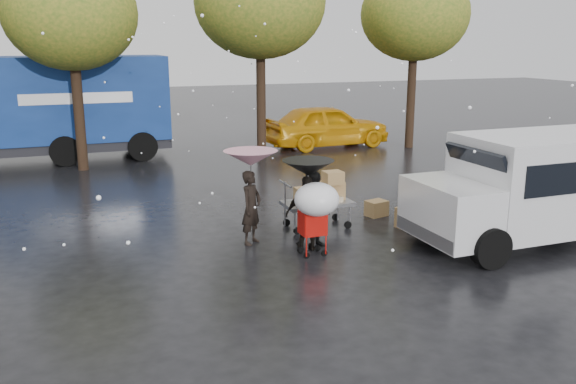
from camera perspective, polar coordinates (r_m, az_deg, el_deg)
name	(u,v)px	position (r m, az deg, el deg)	size (l,w,h in m)	color
ground	(302,257)	(11.66, 1.36, -6.13)	(90.00, 90.00, 0.00)	black
person_pink	(251,208)	(12.25, -3.45, -1.46)	(0.55, 0.36, 1.51)	black
person_middle	(315,209)	(12.06, 2.52, -1.62)	(0.75, 0.58, 1.54)	black
person_black	(308,214)	(11.84, 1.86, -2.03)	(0.87, 0.36, 1.49)	black
umbrella_pink	(251,158)	(12.02, -3.52, 3.17)	(1.08, 1.08, 1.91)	#4C4C4C
umbrella_black	(308,168)	(11.63, 1.90, 2.25)	(1.01, 1.01, 1.80)	#4C4C4C
vendor_cart	(321,195)	(13.33, 3.10, -0.29)	(1.52, 0.80, 1.27)	slate
shopping_cart	(316,203)	(11.36, 2.64, -1.07)	(0.84, 0.84, 1.46)	red
white_van	(537,186)	(13.26, 22.23, 0.52)	(4.91, 2.18, 2.20)	silver
blue_truck	(51,109)	(22.24, -21.34, 7.23)	(8.30, 2.60, 3.50)	navy
box_ground_near	(409,217)	(13.69, 11.24, -2.34)	(0.50, 0.40, 0.45)	olive
box_ground_far	(377,208)	(14.46, 8.28, -1.52)	(0.47, 0.36, 0.36)	olive
yellow_taxi	(327,126)	(23.65, 3.68, 6.22)	(1.94, 4.82, 1.64)	orange
tree_row	(171,8)	(20.50, -10.87, 16.59)	(21.60, 4.40, 7.12)	black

